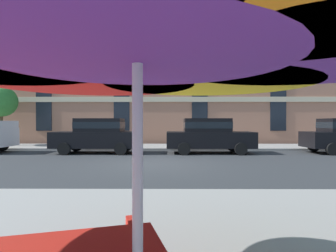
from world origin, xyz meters
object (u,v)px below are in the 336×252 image
Objects in this scene: street_tree_left at (0,102)px; patio_umbrella at (137,12)px; sedan_black_midblock at (209,135)px; sedan_black at (98,135)px.

street_tree_left is 19.26m from patio_umbrella.
patio_umbrella reaches higher than sedan_black_midblock.
street_tree_left is at bearing 165.23° from sedan_black_midblock.
sedan_black_midblock is 1.14× the size of street_tree_left.
sedan_black_midblock is (5.67, 0.00, 0.00)m from sedan_black.
sedan_black is at bearing -25.37° from street_tree_left.
sedan_black_midblock is at bearing 80.36° from patio_umbrella.
sedan_black and sedan_black_midblock have the same top height.
sedan_black is 1.00× the size of sedan_black_midblock.
sedan_black is at bearing 105.45° from patio_umbrella.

